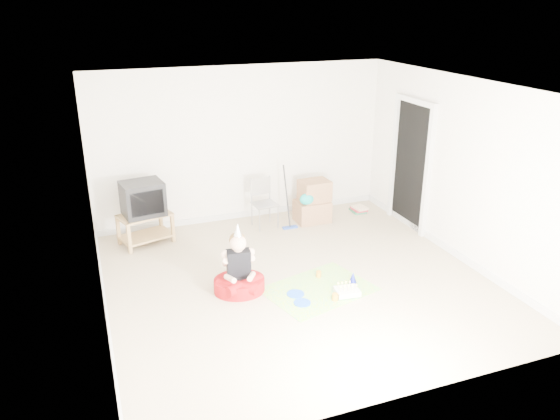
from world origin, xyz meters
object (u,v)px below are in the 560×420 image
object	(u,v)px
crt_tv	(143,198)
seated_woman	(239,277)
birthday_cake	(347,292)
folding_chair	(265,204)
cardboard_boxes	(313,202)
tv_stand	(145,226)

from	to	relation	value
crt_tv	seated_woman	world-z (taller)	crt_tv
crt_tv	birthday_cake	world-z (taller)	crt_tv
folding_chair	birthday_cake	world-z (taller)	folding_chair
folding_chair	cardboard_boxes	distance (m)	0.86
crt_tv	birthday_cake	size ratio (longest dim) A/B	1.85
tv_stand	crt_tv	distance (m)	0.46
cardboard_boxes	birthday_cake	world-z (taller)	cardboard_boxes
tv_stand	birthday_cake	distance (m)	3.38
crt_tv	cardboard_boxes	size ratio (longest dim) A/B	0.84
cardboard_boxes	folding_chair	bearing A→B (deg)	177.39
cardboard_boxes	seated_woman	world-z (taller)	seated_woman
seated_woman	birthday_cake	distance (m)	1.41
seated_woman	birthday_cake	xyz separation A→B (m)	(1.27, -0.58, -0.17)
crt_tv	folding_chair	distance (m)	1.98
crt_tv	tv_stand	bearing A→B (deg)	-98.72
cardboard_boxes	tv_stand	bearing A→B (deg)	178.67
seated_woman	tv_stand	bearing A→B (deg)	115.45
tv_stand	cardboard_boxes	world-z (taller)	cardboard_boxes
birthday_cake	tv_stand	bearing A→B (deg)	130.91
crt_tv	folding_chair	world-z (taller)	crt_tv
birthday_cake	seated_woman	bearing A→B (deg)	155.34
folding_chair	birthday_cake	distance (m)	2.56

